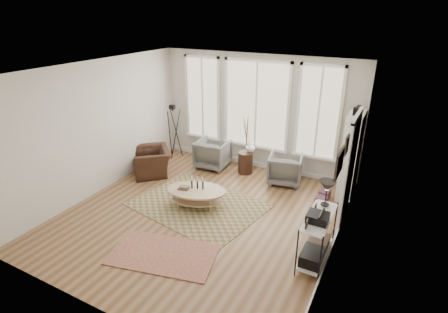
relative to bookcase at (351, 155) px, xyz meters
The scene contains 17 objects.
room 3.30m from the bookcase, 137.70° to the right, with size 5.50×5.54×2.90m.
bay_window 2.57m from the bookcase, 168.63° to the left, with size 4.14×0.12×2.24m.
door 1.10m from the bookcase, 82.91° to the right, with size 0.09×1.06×2.22m.
bookcase is the anchor object (origin of this frame).
low_shelf 2.56m from the bookcase, 91.28° to the right, with size 0.38×1.08×1.30m.
wall_art 2.66m from the bookcase, 86.75° to the right, with size 0.04×0.88×0.44m.
rug_main 3.45m from the bookcase, 144.15° to the right, with size 2.60×1.95×0.01m, color brown.
rug_runner 4.42m from the bookcase, 123.31° to the right, with size 1.79×0.99×0.01m, color maroon.
coffee_table 3.42m from the bookcase, 143.74° to the right, with size 1.42×1.10×0.57m.
armchair_left 3.43m from the bookcase, behind, with size 0.79×0.82×0.74m, color #62625E.
armchair_right 1.54m from the bookcase, behind, with size 0.76×0.78×0.71m, color #62625E.
side_table 2.48m from the bookcase, behind, with size 0.37×0.37×1.55m.
vase 2.41m from the bookcase, behind, with size 0.23×0.23×0.24m, color silver.
accent_chair 4.73m from the bookcase, 166.07° to the right, with size 0.87×1.00×0.65m, color #351D13.
tripod_camera 4.69m from the bookcase, behind, with size 0.52×0.52×1.48m.
book_stack_near 1.02m from the bookcase, 138.54° to the right, with size 0.20×0.25×0.16m, color maroon.
book_stack_far 1.18m from the bookcase, 119.09° to the right, with size 0.20×0.26×0.17m, color maroon.
Camera 1 is at (3.22, -5.17, 3.87)m, focal length 28.00 mm.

